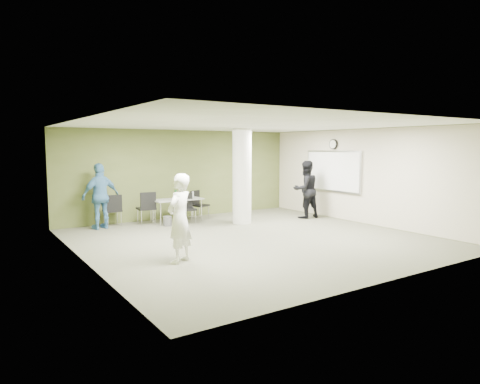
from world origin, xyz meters
TOP-DOWN VIEW (x-y plane):
  - floor at (0.00, 0.00)m, footprint 8.00×8.00m
  - ceiling at (0.00, 0.00)m, footprint 8.00×8.00m
  - wall_back at (0.00, 4.00)m, footprint 8.00×2.80m
  - wall_left at (-4.00, 0.00)m, footprint 0.02×8.00m
  - wall_right_cream at (4.00, 0.00)m, footprint 0.02×8.00m
  - column at (1.00, 2.00)m, footprint 0.56×0.56m
  - whiteboard at (3.92, 1.20)m, footprint 0.05×2.30m
  - wall_clock at (3.92, 1.20)m, footprint 0.06×0.32m
  - folding_table at (-0.54, 3.18)m, footprint 1.53×0.72m
  - wastebasket at (-1.05, 2.78)m, footprint 0.25×0.25m
  - chair_back_left at (-2.37, 3.57)m, footprint 0.46×0.46m
  - chair_back_right at (-1.47, 3.26)m, footprint 0.52×0.52m
  - chair_table_left at (-0.40, 2.85)m, footprint 0.51×0.51m
  - chair_table_right at (0.26, 3.38)m, footprint 0.59×0.59m
  - woman_white at (-2.43, -0.96)m, footprint 0.76×0.69m
  - man_black at (3.21, 1.66)m, footprint 0.96×0.78m
  - man_blue at (-2.75, 3.40)m, footprint 1.14×0.67m

SIDE VIEW (x-z plane):
  - floor at x=0.00m, z-range 0.00..0.00m
  - wastebasket at x=-1.05m, z-range 0.00..0.28m
  - chair_table_left at x=-0.40m, z-range 0.07..0.97m
  - chair_table_right at x=0.26m, z-range 0.07..0.97m
  - chair_back_left at x=-2.37m, z-range 0.08..0.99m
  - chair_back_right at x=-1.47m, z-range 0.08..1.05m
  - folding_table at x=-0.54m, z-range 0.18..1.15m
  - woman_white at x=-2.43m, z-range 0.00..1.75m
  - man_blue at x=-2.75m, z-range 0.00..1.82m
  - man_black at x=3.21m, z-range 0.00..1.83m
  - wall_back at x=0.00m, z-range 1.39..1.41m
  - wall_left at x=-4.00m, z-range 0.00..2.80m
  - wall_right_cream at x=4.00m, z-range 0.00..2.80m
  - column at x=1.00m, z-range 0.00..2.80m
  - whiteboard at x=3.92m, z-range 0.85..2.15m
  - wall_clock at x=3.92m, z-range 2.19..2.51m
  - ceiling at x=0.00m, z-range 2.80..2.80m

